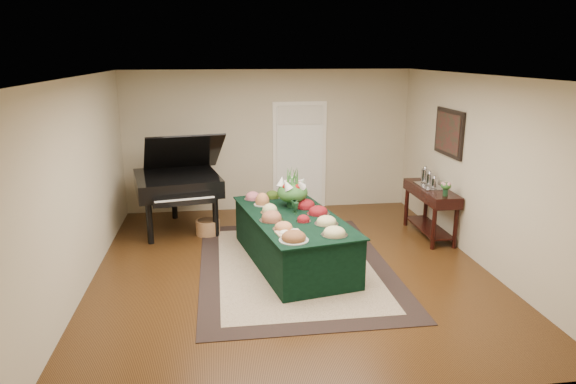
{
  "coord_description": "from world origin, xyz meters",
  "views": [
    {
      "loc": [
        -0.99,
        -6.78,
        2.98
      ],
      "look_at": [
        0.0,
        0.3,
        1.05
      ],
      "focal_mm": 32.0,
      "sensor_mm": 36.0,
      "label": 1
    }
  ],
  "objects": [
    {
      "name": "buffet_table",
      "position": [
        0.06,
        0.2,
        0.37
      ],
      "size": [
        1.64,
        2.69,
        0.73
      ],
      "color": "black",
      "rests_on": "ground"
    },
    {
      "name": "wicker_basket",
      "position": [
        -1.2,
        1.6,
        0.13
      ],
      "size": [
        0.4,
        0.4,
        0.25
      ],
      "primitive_type": "cylinder",
      "color": "#97663D",
      "rests_on": "ground"
    },
    {
      "name": "floral_centerpiece",
      "position": [
        0.11,
        0.63,
        1.01
      ],
      "size": [
        0.49,
        0.49,
        0.49
      ],
      "color": "#14321C",
      "rests_on": "buffet_table"
    },
    {
      "name": "area_rug",
      "position": [
        0.06,
        0.05,
        0.01
      ],
      "size": [
        2.71,
        3.8,
        0.01
      ],
      "color": "black",
      "rests_on": "ground"
    },
    {
      "name": "ground",
      "position": [
        0.0,
        0.0,
        0.0
      ],
      "size": [
        6.0,
        6.0,
        0.0
      ],
      "primitive_type": "plane",
      "color": "black",
      "rests_on": "ground"
    },
    {
      "name": "cutting_board",
      "position": [
        -0.1,
        -0.6,
        0.76
      ],
      "size": [
        0.38,
        0.38,
        0.1
      ],
      "color": "tan",
      "rests_on": "buffet_table"
    },
    {
      "name": "kitchen_doorway",
      "position": [
        0.6,
        2.97,
        1.02
      ],
      "size": [
        1.05,
        0.07,
        2.1
      ],
      "color": "white",
      "rests_on": "ground"
    },
    {
      "name": "mahogany_sideboard",
      "position": [
        2.5,
        1.0,
        0.66
      ],
      "size": [
        0.45,
        1.4,
        0.84
      ],
      "color": "black",
      "rests_on": "ground"
    },
    {
      "name": "pink_bouquet",
      "position": [
        2.49,
        0.49,
        1.0
      ],
      "size": [
        0.18,
        0.18,
        0.23
      ],
      "color": "#14321C",
      "rests_on": "mahogany_sideboard"
    },
    {
      "name": "grand_piano",
      "position": [
        -1.68,
        1.94,
        0.85
      ],
      "size": [
        1.68,
        1.87,
        1.7
      ],
      "color": "black",
      "rests_on": "ground"
    },
    {
      "name": "wall_painting",
      "position": [
        2.72,
        1.0,
        1.75
      ],
      "size": [
        0.05,
        0.95,
        0.75
      ],
      "color": "black",
      "rests_on": "ground"
    },
    {
      "name": "food_platters",
      "position": [
        0.05,
        0.21,
        0.78
      ],
      "size": [
        1.23,
        2.41,
        0.14
      ],
      "color": "#B7B7C0",
      "rests_on": "buffet_table"
    },
    {
      "name": "tea_service",
      "position": [
        2.5,
        1.13,
        0.96
      ],
      "size": [
        0.34,
        0.58,
        0.3
      ],
      "color": "#B7B7C0",
      "rests_on": "mahogany_sideboard"
    },
    {
      "name": "green_goblets",
      "position": [
        0.1,
        0.31,
        0.82
      ],
      "size": [
        0.1,
        0.18,
        0.18
      ],
      "color": "#14321C",
      "rests_on": "buffet_table"
    }
  ]
}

